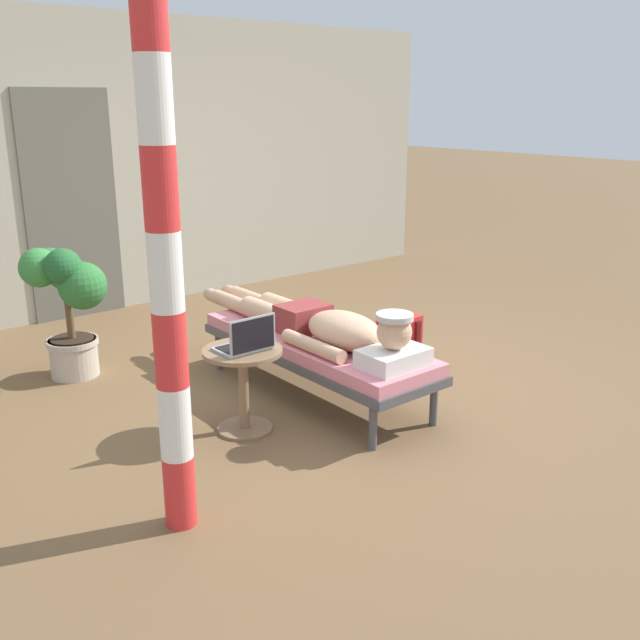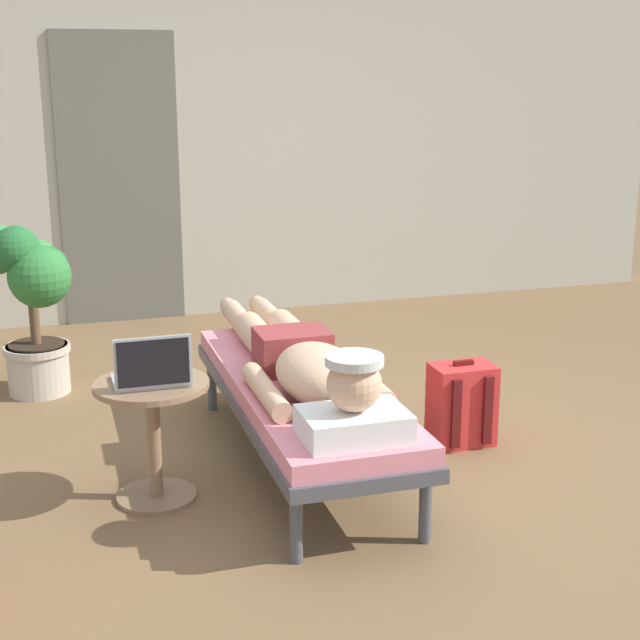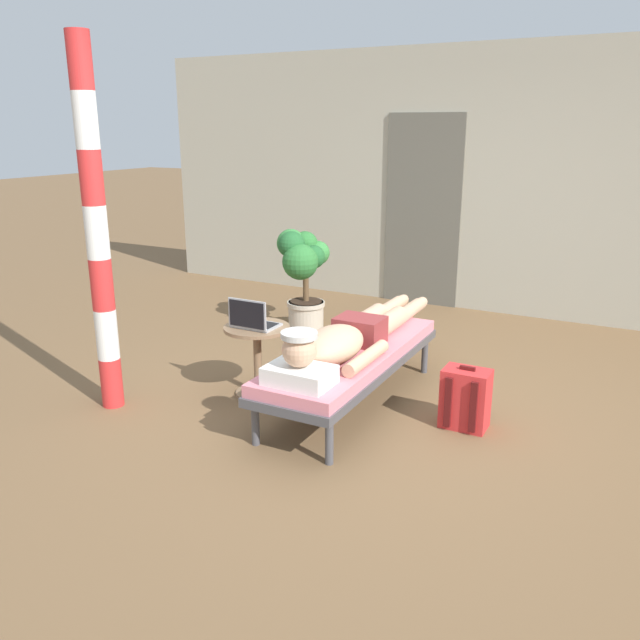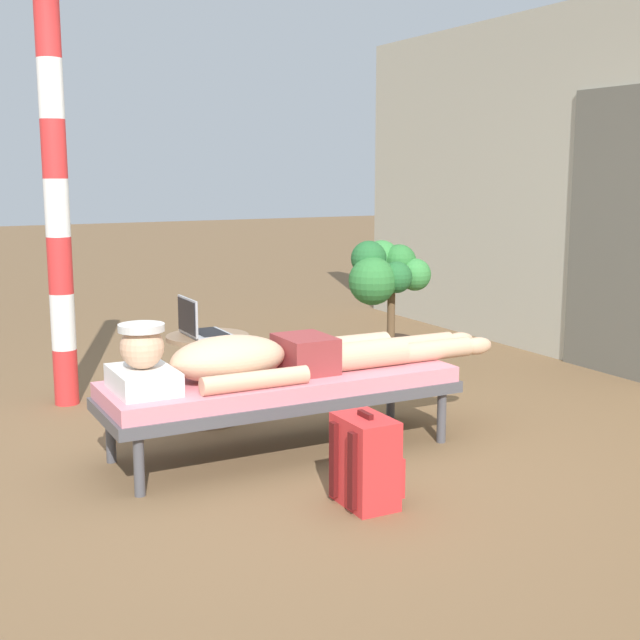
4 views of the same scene
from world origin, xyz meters
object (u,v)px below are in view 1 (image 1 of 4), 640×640
side_table (243,375)px  backpack (399,342)px  lounge_chair (316,347)px  potted_plant (67,296)px  person_reclining (322,324)px  laptop (247,342)px  porch_post (166,271)px

side_table → backpack: bearing=6.6°
lounge_chair → potted_plant: (-1.16, 1.36, 0.27)m
person_reclining → laptop: bearing=-168.4°
potted_plant → laptop: bearing=-73.2°
porch_post → backpack: bearing=19.9°
person_reclining → backpack: bearing=6.0°
backpack → lounge_chair: bearing=-178.3°
laptop → backpack: laptop is taller
lounge_chair → backpack: size_ratio=4.42×
side_table → laptop: laptop is taller
laptop → lounge_chair: bearing=16.4°
lounge_chair → person_reclining: bearing=-90.0°
lounge_chair → backpack: (0.82, 0.02, -0.15)m
potted_plant → porch_post: (-0.33, -2.17, 0.62)m
backpack → person_reclining: bearing=-174.0°
laptop → backpack: size_ratio=0.73×
lounge_chair → potted_plant: bearing=130.4°
potted_plant → backpack: bearing=-34.1°
side_table → potted_plant: size_ratio=0.53×
lounge_chair → backpack: bearing=1.7°
side_table → porch_post: porch_post is taller
backpack → porch_post: 2.66m
side_table → laptop: 0.23m
backpack → porch_post: porch_post is taller
lounge_chair → side_table: (-0.69, -0.15, 0.01)m
laptop → potted_plant: size_ratio=0.32×
porch_post → side_table: bearing=39.5°
side_table → potted_plant: potted_plant is taller
person_reclining → porch_post: porch_post is taller
lounge_chair → side_table: 0.70m
person_reclining → backpack: (0.82, 0.09, -0.32)m
lounge_chair → laptop: size_ratio=6.05×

